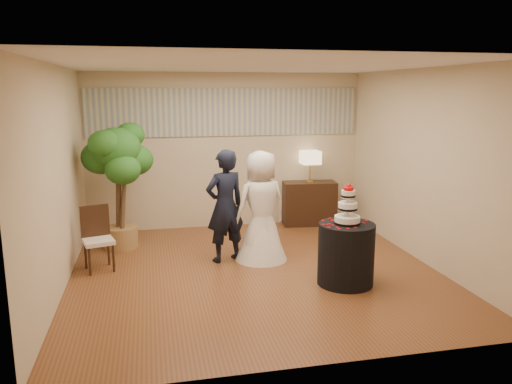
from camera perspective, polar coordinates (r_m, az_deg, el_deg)
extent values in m
cube|color=brown|center=(7.05, -0.11, -9.06)|extent=(5.00, 5.00, 0.00)
cube|color=white|center=(6.61, -0.12, 14.30)|extent=(5.00, 5.00, 0.00)
cube|color=#C9B695|center=(9.13, -3.40, 4.71)|extent=(5.00, 0.06, 2.80)
cube|color=#C9B695|center=(4.33, 6.81, -3.01)|extent=(5.00, 0.06, 2.80)
cube|color=#C9B695|center=(6.64, -21.72, 1.34)|extent=(0.06, 5.00, 2.80)
cube|color=#C9B695|center=(7.61, 18.65, 2.75)|extent=(0.06, 5.00, 2.80)
cube|color=#A4A799|center=(9.05, -3.43, 9.10)|extent=(4.90, 0.02, 0.85)
imported|color=black|center=(7.27, -3.55, -1.62)|extent=(0.70, 0.58, 1.66)
imported|color=white|center=(7.32, 0.59, -1.60)|extent=(0.98, 0.97, 1.64)
cylinder|color=black|center=(6.61, 10.24, -6.98)|extent=(0.92, 0.92, 0.81)
cube|color=black|center=(9.40, 6.11, -1.29)|extent=(1.02, 0.53, 0.81)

